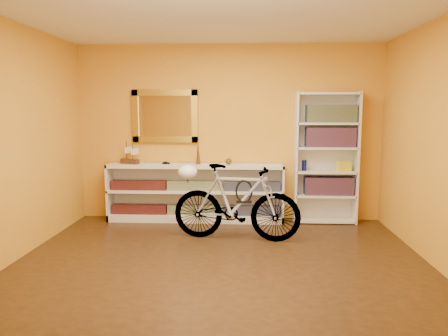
# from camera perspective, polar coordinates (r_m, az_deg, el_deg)

# --- Properties ---
(floor) EXTENTS (4.50, 4.00, 0.01)m
(floor) POSITION_cam_1_polar(r_m,az_deg,el_deg) (4.67, -0.48, -12.88)
(floor) COLOR black
(floor) RESTS_ON ground
(ceiling) EXTENTS (4.50, 4.00, 0.01)m
(ceiling) POSITION_cam_1_polar(r_m,az_deg,el_deg) (4.47, -0.52, 20.21)
(ceiling) COLOR silver
(ceiling) RESTS_ON ground
(back_wall) EXTENTS (4.50, 0.01, 2.60)m
(back_wall) POSITION_cam_1_polar(r_m,az_deg,el_deg) (6.38, 0.64, 4.70)
(back_wall) COLOR orange
(back_wall) RESTS_ON ground
(left_wall) EXTENTS (0.01, 4.00, 2.60)m
(left_wall) POSITION_cam_1_polar(r_m,az_deg,el_deg) (5.05, -26.99, 3.05)
(left_wall) COLOR orange
(left_wall) RESTS_ON ground
(right_wall) EXTENTS (0.01, 4.00, 2.60)m
(right_wall) POSITION_cam_1_polar(r_m,az_deg,el_deg) (4.80, 27.50, 2.81)
(right_wall) COLOR orange
(right_wall) RESTS_ON ground
(gilt_mirror) EXTENTS (0.98, 0.06, 0.78)m
(gilt_mirror) POSITION_cam_1_polar(r_m,az_deg,el_deg) (6.44, -7.91, 6.88)
(gilt_mirror) COLOR olive
(gilt_mirror) RESTS_ON back_wall
(wall_socket) EXTENTS (0.09, 0.02, 0.09)m
(wall_socket) POSITION_cam_1_polar(r_m,az_deg,el_deg) (6.53, 8.56, -4.63)
(wall_socket) COLOR silver
(wall_socket) RESTS_ON back_wall
(console_unit) EXTENTS (2.60, 0.35, 0.85)m
(console_unit) POSITION_cam_1_polar(r_m,az_deg,el_deg) (6.34, -3.86, -3.31)
(console_unit) COLOR silver
(console_unit) RESTS_ON floor
(cd_row_lower) EXTENTS (2.50, 0.13, 0.14)m
(cd_row_lower) POSITION_cam_1_polar(r_m,az_deg,el_deg) (6.37, -3.86, -5.60)
(cd_row_lower) COLOR black
(cd_row_lower) RESTS_ON console_unit
(cd_row_upper) EXTENTS (2.50, 0.13, 0.14)m
(cd_row_upper) POSITION_cam_1_polar(r_m,az_deg,el_deg) (6.30, -3.89, -2.36)
(cd_row_upper) COLOR navy
(cd_row_upper) RESTS_ON console_unit
(model_ship) EXTENTS (0.30, 0.20, 0.34)m
(model_ship) POSITION_cam_1_polar(r_m,az_deg,el_deg) (6.44, -12.51, 2.04)
(model_ship) COLOR #3B2210
(model_ship) RESTS_ON console_unit
(toy_car) EXTENTS (0.00, 0.00, 0.00)m
(toy_car) POSITION_cam_1_polar(r_m,az_deg,el_deg) (6.34, -7.75, 0.53)
(toy_car) COLOR black
(toy_car) RESTS_ON console_unit
(bronze_ornament) EXTENTS (0.06, 0.06, 0.37)m
(bronze_ornament) POSITION_cam_1_polar(r_m,az_deg,el_deg) (6.25, -3.48, 2.20)
(bronze_ornament) COLOR brown
(bronze_ornament) RESTS_ON console_unit
(decorative_orb) EXTENTS (0.09, 0.09, 0.09)m
(decorative_orb) POSITION_cam_1_polar(r_m,az_deg,el_deg) (6.23, 0.61, 0.89)
(decorative_orb) COLOR brown
(decorative_orb) RESTS_ON console_unit
(bookcase) EXTENTS (0.90, 0.30, 1.90)m
(bookcase) POSITION_cam_1_polar(r_m,az_deg,el_deg) (6.34, 13.48, 1.30)
(bookcase) COLOR silver
(bookcase) RESTS_ON floor
(book_row_a) EXTENTS (0.70, 0.22, 0.26)m
(book_row_a) POSITION_cam_1_polar(r_m,az_deg,el_deg) (6.41, 13.80, -2.31)
(book_row_a) COLOR maroon
(book_row_a) RESTS_ON bookcase
(book_row_b) EXTENTS (0.70, 0.22, 0.28)m
(book_row_b) POSITION_cam_1_polar(r_m,az_deg,el_deg) (6.32, 14.01, 4.04)
(book_row_b) COLOR maroon
(book_row_b) RESTS_ON bookcase
(book_row_c) EXTENTS (0.70, 0.22, 0.25)m
(book_row_c) POSITION_cam_1_polar(r_m,az_deg,el_deg) (6.31, 14.11, 7.07)
(book_row_c) COLOR #184954
(book_row_c) RESTS_ON bookcase
(travel_mug) EXTENTS (0.07, 0.07, 0.16)m
(travel_mug) POSITION_cam_1_polar(r_m,az_deg,el_deg) (6.29, 10.67, 0.35)
(travel_mug) COLOR navy
(travel_mug) RESTS_ON bookcase
(red_tin) EXTENTS (0.17, 0.17, 0.17)m
(red_tin) POSITION_cam_1_polar(r_m,az_deg,el_deg) (6.30, 11.80, 6.76)
(red_tin) COLOR maroon
(red_tin) RESTS_ON bookcase
(yellow_bag) EXTENTS (0.21, 0.17, 0.14)m
(yellow_bag) POSITION_cam_1_polar(r_m,az_deg,el_deg) (6.37, 15.72, 0.22)
(yellow_bag) COLOR yellow
(yellow_bag) RESTS_ON bookcase
(bicycle) EXTENTS (0.64, 1.69, 0.97)m
(bicycle) POSITION_cam_1_polar(r_m,az_deg,el_deg) (5.39, 1.67, -4.62)
(bicycle) COLOR silver
(bicycle) RESTS_ON floor
(helmet) EXTENTS (0.25, 0.24, 0.19)m
(helmet) POSITION_cam_1_polar(r_m,az_deg,el_deg) (5.45, -4.89, -0.55)
(helmet) COLOR white
(helmet) RESTS_ON bicycle
(u_lock) EXTENTS (0.22, 0.02, 0.22)m
(u_lock) POSITION_cam_1_polar(r_m,az_deg,el_deg) (5.35, 2.70, -3.13)
(u_lock) COLOR black
(u_lock) RESTS_ON bicycle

